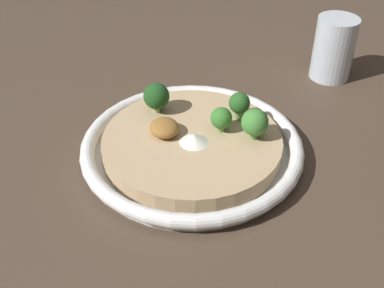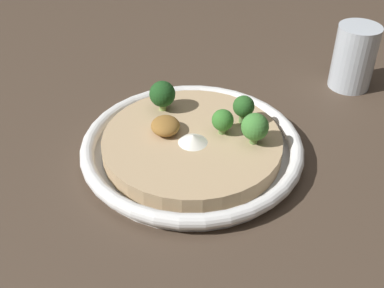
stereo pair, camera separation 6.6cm
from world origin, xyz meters
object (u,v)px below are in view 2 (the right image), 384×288
Objects in this scene: risotto_bowl at (192,146)px; broccoli_front_left at (255,127)px; broccoli_front_right at (223,121)px; drinking_glass at (354,57)px; broccoli_front at (244,107)px; broccoli_back_right at (162,94)px.

risotto_bowl is 0.09m from broccoli_front_left.
drinking_glass reaches higher than broccoli_front_right.
broccoli_front is 0.25m from drinking_glass.
broccoli_front_left reaches higher than risotto_bowl.
broccoli_front_right is 0.04m from broccoli_front.
broccoli_front is at bearing 122.59° from drinking_glass.
risotto_bowl is 6.94× the size of broccoli_front_left.
drinking_glass is (0.09, -0.32, -0.00)m from broccoli_back_right.
broccoli_front_left is at bearing 131.96° from drinking_glass.
broccoli_back_right is (0.09, 0.12, 0.00)m from broccoli_front_left.
broccoli_back_right is at bearing 105.87° from drinking_glass.
broccoli_back_right is (0.07, 0.04, 0.04)m from risotto_bowl.
drinking_glass is (0.16, -0.24, 0.00)m from broccoli_front_right.
broccoli_front_left is 0.05m from broccoli_front.
risotto_bowl is at bearing 111.25° from broccoli_front.
drinking_glass is at bearing -48.04° from broccoli_front_left.
risotto_bowl is 0.33m from drinking_glass.
broccoli_front is at bearing 6.58° from broccoli_front_left.
broccoli_back_right reaches higher than risotto_bowl.
broccoli_back_right is 0.42× the size of drinking_glass.
drinking_glass is (0.16, -0.29, 0.04)m from risotto_bowl.
broccoli_back_right reaches higher than broccoli_front_right.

